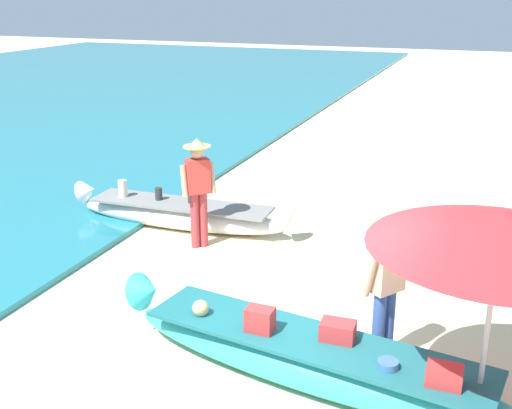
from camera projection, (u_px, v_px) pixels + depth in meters
ground_plane at (275, 372)px, 6.95m from camera, size 80.00×80.00×0.00m
boat_cyan_foreground at (313, 359)px, 6.63m from camera, size 4.76×1.44×0.83m
boat_white_midground at (181, 214)px, 11.04m from camera, size 4.13×0.81×0.76m
person_vendor_hatted at (198, 185)px, 9.99m from camera, size 0.53×0.51×1.79m
person_tourist_customer at (386, 284)px, 6.78m from camera, size 0.48×0.56×1.73m
patio_umbrella_large at (500, 231)px, 5.36m from camera, size 2.26×2.26×2.21m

